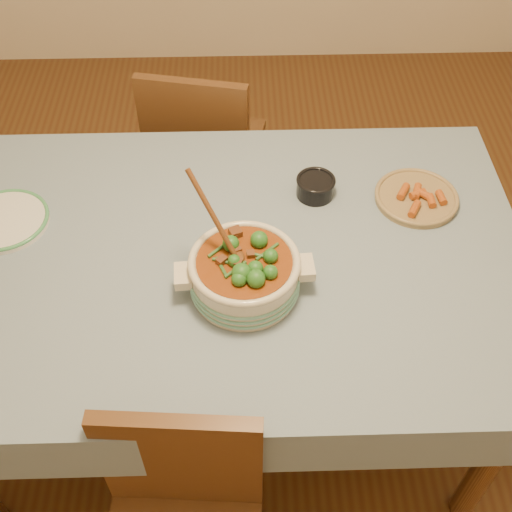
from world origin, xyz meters
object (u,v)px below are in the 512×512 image
Objects in this scene: fried_plate at (417,196)px; chair_far at (203,149)px; white_plate at (5,220)px; stew_casserole at (244,271)px; condiment_bowl at (316,186)px; dining_table at (224,275)px.

chair_far is (-0.66, 0.60, -0.29)m from fried_plate.
chair_far is (0.53, 0.66, -0.29)m from white_plate.
stew_casserole is 1.36× the size of white_plate.
dining_table is at bearing -140.05° from condiment_bowl.
stew_casserole is at bearing 110.96° from chair_far.
chair_far reaches higher than dining_table.
condiment_bowl is at bearing 173.26° from fried_plate.
dining_table is 4.71× the size of stew_casserole.
white_plate reaches higher than dining_table.
fried_plate is (1.19, 0.06, 0.00)m from white_plate.
dining_table is 1.98× the size of chair_far.
condiment_bowl is 0.52× the size of fried_plate.
white_plate is at bearing -177.07° from fried_plate.
dining_table is at bearing 114.92° from stew_casserole.
condiment_bowl is at bearing 39.95° from dining_table.
stew_casserole reaches higher than chair_far.
chair_far is at bearing 99.16° from stew_casserole.
white_plate is at bearing 167.87° from dining_table.
stew_casserole reaches higher than dining_table.
dining_table is 12.38× the size of condiment_bowl.
condiment_bowl is (0.27, 0.23, 0.13)m from dining_table.
fried_plate is 0.31× the size of chair_far.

